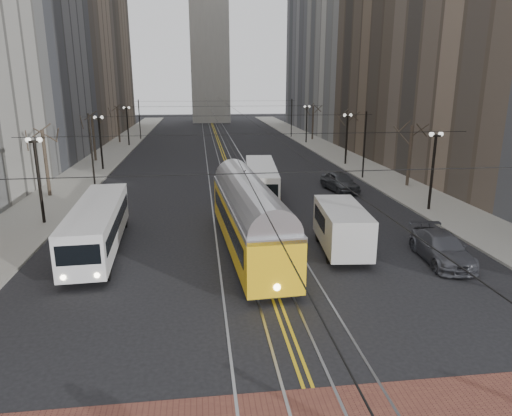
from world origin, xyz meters
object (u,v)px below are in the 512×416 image
object	(u,v)px
cargo_van	(342,230)
rear_bus	(261,182)
transit_bus	(98,228)
streetcar	(249,223)
sedan_grey	(340,181)
sedan_parked	(442,248)

from	to	relation	value
cargo_van	rear_bus	bearing A→B (deg)	107.50
transit_bus	rear_bus	distance (m)	15.43
rear_bus	streetcar	bearing A→B (deg)	-95.53
sedan_grey	sedan_parked	xyz separation A→B (m)	(0.45, -16.72, -0.08)
streetcar	cargo_van	xyz separation A→B (m)	(5.11, -0.84, -0.32)
streetcar	sedan_grey	xyz separation A→B (m)	(9.55, 13.85, -0.79)
rear_bus	sedan_grey	distance (m)	7.50
transit_bus	sedan_grey	xyz separation A→B (m)	(18.00, 12.87, -0.53)
transit_bus	rear_bus	xyz separation A→B (m)	(10.75, 11.06, 0.02)
transit_bus	sedan_parked	bearing A→B (deg)	-14.67
cargo_van	sedan_grey	xyz separation A→B (m)	(4.44, 14.69, -0.46)
cargo_van	sedan_grey	distance (m)	15.35
sedan_parked	sedan_grey	bearing A→B (deg)	96.87
sedan_grey	sedan_parked	distance (m)	16.72
streetcar	rear_bus	xyz separation A→B (m)	(2.30, 12.04, -0.24)
transit_bus	cargo_van	world-z (taller)	transit_bus
sedan_grey	sedan_parked	bearing A→B (deg)	-97.44
transit_bus	streetcar	world-z (taller)	streetcar
transit_bus	sedan_parked	world-z (taller)	transit_bus
transit_bus	sedan_grey	size ratio (longest dim) A/B	2.22
rear_bus	transit_bus	bearing A→B (deg)	-128.91
cargo_van	sedan_grey	size ratio (longest dim) A/B	1.20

